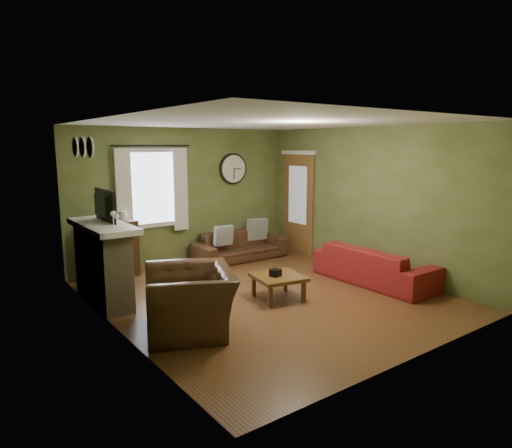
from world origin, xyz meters
TOP-DOWN VIEW (x-y plane):
  - floor at (0.00, 0.00)m, footprint 4.60×5.20m
  - ceiling at (0.00, 0.00)m, footprint 4.60×5.20m
  - wall_left at (-2.30, 0.00)m, footprint 0.00×5.20m
  - wall_right at (2.30, 0.00)m, footprint 0.00×5.20m
  - wall_back at (0.00, 2.60)m, footprint 4.60×0.00m
  - wall_front at (0.00, -2.60)m, footprint 4.60×0.00m
  - fireplace at (-2.10, 1.15)m, footprint 0.40×1.40m
  - firebox at (-1.91, 1.15)m, footprint 0.04×0.60m
  - mantel at (-2.07, 1.15)m, footprint 0.58×1.60m
  - tv at (-2.05, 1.30)m, footprint 0.08×0.60m
  - tv_screen at (-1.97, 1.30)m, footprint 0.02×0.62m
  - medallion_left at (-2.28, 0.80)m, footprint 0.28×0.28m
  - medallion_mid at (-2.28, 1.15)m, footprint 0.28×0.28m
  - medallion_right at (-2.28, 1.50)m, footprint 0.28×0.28m
  - window_pane at (-0.70, 2.58)m, footprint 1.00×0.02m
  - curtain_rod at (-0.70, 2.48)m, footprint 0.03×0.03m
  - curtain_left at (-1.25, 2.48)m, footprint 0.28×0.04m
  - curtain_right at (-0.15, 2.48)m, footprint 0.28×0.04m
  - wall_clock at (1.10, 2.55)m, footprint 0.64×0.06m
  - door at (2.27, 1.85)m, footprint 0.05×0.90m
  - bookshelf at (-1.53, 2.38)m, footprint 0.83×0.35m
  - book at (-1.47, 2.39)m, footprint 0.21×0.24m
  - sofa_brown at (0.95, 2.12)m, footprint 1.91×0.75m
  - pillow_left at (0.53, 2.05)m, footprint 0.38×0.14m
  - pillow_right at (1.45, 2.21)m, footprint 0.45×0.21m
  - sofa_red at (1.87, -0.53)m, footprint 0.82×2.11m
  - armchair at (-1.57, -0.49)m, footprint 1.42×1.51m
  - coffee_table at (0.05, -0.23)m, footprint 0.80×0.80m
  - tissue_box at (-0.01, -0.24)m, footprint 0.16×0.16m
  - wine_glass_a at (-2.05, 0.61)m, footprint 0.07×0.07m
  - wine_glass_b at (-2.05, 0.73)m, footprint 0.08×0.08m

SIDE VIEW (x-z plane):
  - floor at x=0.00m, z-range 0.00..0.00m
  - coffee_table at x=0.05m, z-range 0.00..0.37m
  - sofa_brown at x=0.95m, z-range 0.00..0.56m
  - firebox at x=-1.91m, z-range 0.02..0.57m
  - sofa_red at x=1.87m, z-range 0.00..0.62m
  - armchair at x=-1.57m, z-range 0.00..0.78m
  - tissue_box at x=-0.01m, z-range 0.35..0.45m
  - bookshelf at x=-1.53m, z-range 0.00..0.98m
  - fireplace at x=-2.10m, z-range 0.00..1.10m
  - pillow_left at x=0.53m, z-range 0.36..0.74m
  - pillow_right at x=1.45m, z-range 0.33..0.77m
  - book at x=-1.47m, z-range 0.95..0.97m
  - door at x=2.27m, z-range 0.00..2.10m
  - mantel at x=-2.07m, z-range 1.10..1.18m
  - wine_glass_a at x=-2.05m, z-range 1.18..1.38m
  - wine_glass_b at x=-2.05m, z-range 1.18..1.40m
  - wall_left at x=-2.30m, z-range 0.00..2.60m
  - wall_right at x=2.30m, z-range 0.00..2.60m
  - wall_back at x=0.00m, z-range 0.00..2.60m
  - wall_front at x=0.00m, z-range 0.00..2.60m
  - tv at x=-2.05m, z-range 1.18..1.53m
  - tv_screen at x=-1.97m, z-range 1.23..1.59m
  - curtain_left at x=-1.25m, z-range 0.67..2.23m
  - curtain_right at x=-0.15m, z-range 0.67..2.23m
  - window_pane at x=-0.70m, z-range 0.85..2.15m
  - wall_clock at x=1.10m, z-range 1.48..2.12m
  - medallion_left at x=-2.28m, z-range 2.24..2.26m
  - medallion_mid at x=-2.28m, z-range 2.24..2.26m
  - medallion_right at x=-2.28m, z-range 2.24..2.26m
  - curtain_rod at x=-0.70m, z-range 1.52..3.02m
  - ceiling at x=0.00m, z-range 2.60..2.60m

